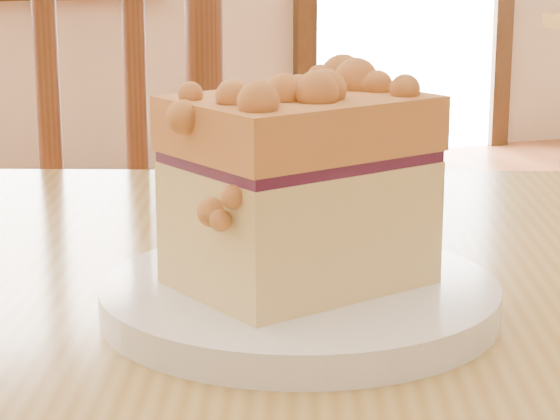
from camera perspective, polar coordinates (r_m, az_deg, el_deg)
The scene contains 2 objects.
plate at distance 0.59m, azimuth 1.01°, elevation -4.67°, with size 0.21×0.21×0.02m.
cake_slice at distance 0.57m, azimuth 0.99°, elevation 1.56°, with size 0.14×0.12×0.12m.
Camera 1 is at (0.04, -0.52, 0.94)m, focal length 70.00 mm.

